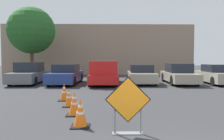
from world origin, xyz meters
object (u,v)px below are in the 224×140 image
object	(u,v)px
parked_car_second	(66,75)
parked_car_fifth	(217,75)
road_closed_sign	(128,104)
parked_car_third	(141,75)
traffic_cone_second	(74,104)
traffic_cone_fourth	(64,92)
pickup_truck	(104,74)
traffic_cone_nearest	(80,113)
parked_car_fourth	(179,74)
parked_car_nearest	(29,74)
traffic_cone_third	(69,97)

from	to	relation	value
parked_car_second	parked_car_fifth	xyz separation A→B (m)	(10.69, -0.23, -0.01)
road_closed_sign	parked_car_third	bearing A→B (deg)	79.52
traffic_cone_second	parked_car_second	xyz separation A→B (m)	(-1.88, 8.73, 0.28)
parked_car_third	traffic_cone_fourth	bearing A→B (deg)	59.68
parked_car_second	pickup_truck	bearing A→B (deg)	173.13
road_closed_sign	parked_car_fifth	bearing A→B (deg)	54.46
traffic_cone_nearest	parked_car_fourth	bearing A→B (deg)	59.58
traffic_cone_fourth	parked_car_fifth	size ratio (longest dim) A/B	0.17
traffic_cone_nearest	traffic_cone_second	size ratio (longest dim) A/B	0.98
traffic_cone_fourth	parked_car_third	xyz separation A→B (m)	(4.25, 6.52, 0.27)
traffic_cone_nearest	traffic_cone_fourth	size ratio (longest dim) A/B	1.00
traffic_cone_fourth	parked_car_nearest	size ratio (longest dim) A/B	0.16
traffic_cone_second	pickup_truck	bearing A→B (deg)	84.55
parked_car_nearest	traffic_cone_fourth	bearing A→B (deg)	118.63
traffic_cone_fourth	parked_car_fourth	bearing A→B (deg)	42.38
traffic_cone_fourth	pickup_truck	distance (m)	6.08
parked_car_second	parked_car_fourth	bearing A→B (deg)	-177.30
traffic_cone_third	parked_car_fifth	size ratio (longest dim) A/B	0.16
traffic_cone_third	parked_car_second	world-z (taller)	parked_car_second
parked_car_third	parked_car_fifth	bearing A→B (deg)	178.03
traffic_cone_fourth	parked_car_third	size ratio (longest dim) A/B	0.17
traffic_cone_second	parked_car_fifth	xyz separation A→B (m)	(8.82, 8.50, 0.27)
road_closed_sign	parked_car_nearest	distance (m)	12.39
pickup_truck	parked_car_fifth	xyz separation A→B (m)	(8.02, 0.21, -0.09)
road_closed_sign	parked_car_nearest	size ratio (longest dim) A/B	0.29
parked_car_third	parked_car_fifth	world-z (taller)	parked_car_fifth
traffic_cone_fourth	parked_car_fifth	bearing A→B (deg)	32.30
traffic_cone_third	parked_car_fifth	distance (m)	11.71
parked_car_nearest	pickup_truck	bearing A→B (deg)	170.80
traffic_cone_third	parked_car_fifth	world-z (taller)	parked_car_fifth
parked_car_second	traffic_cone_second	bearing A→B (deg)	104.72
parked_car_fourth	parked_car_third	bearing A→B (deg)	-1.21
traffic_cone_nearest	traffic_cone_fourth	distance (m)	3.76
traffic_cone_second	parked_car_third	xyz separation A→B (m)	(3.47, 8.94, 0.26)
traffic_cone_fourth	pickup_truck	xyz separation A→B (m)	(1.58, 5.86, 0.38)
parked_car_fourth	parked_car_fifth	xyz separation A→B (m)	(2.67, -0.25, -0.03)
road_closed_sign	parked_car_fifth	xyz separation A→B (m)	(7.33, 10.26, -0.07)
traffic_cone_nearest	traffic_cone_second	distance (m)	1.21
traffic_cone_nearest	traffic_cone_second	bearing A→B (deg)	105.66
parked_car_third	traffic_cone_third	bearing A→B (deg)	66.24
parked_car_nearest	traffic_cone_second	bearing A→B (deg)	115.69
parked_car_second	parked_car_fourth	xyz separation A→B (m)	(8.02, 0.02, 0.02)
parked_car_fourth	parked_car_fifth	world-z (taller)	parked_car_fourth
parked_car_second	parked_car_third	distance (m)	5.35
pickup_truck	road_closed_sign	bearing A→B (deg)	94.32
parked_car_third	traffic_cone_nearest	bearing A→B (deg)	75.53
traffic_cone_fourth	parked_car_nearest	xyz separation A→B (m)	(-3.77, 6.62, 0.33)
road_closed_sign	parked_car_second	world-z (taller)	parked_car_second
parked_car_fourth	pickup_truck	bearing A→B (deg)	7.95
pickup_truck	traffic_cone_third	bearing A→B (deg)	80.91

